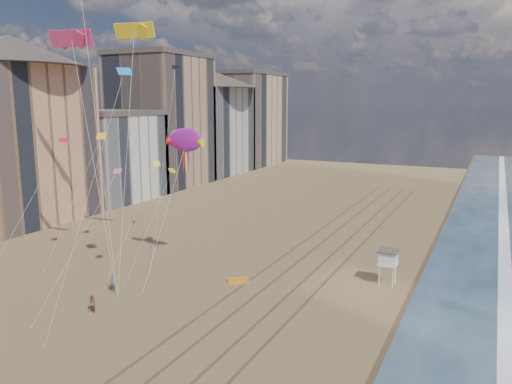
% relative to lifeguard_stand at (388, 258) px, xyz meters
% --- Properties ---
extents(wet_sand, '(260.00, 260.00, 0.00)m').
position_rel_lifeguard_stand_xyz_m(wet_sand, '(6.87, 9.36, -2.84)').
color(wet_sand, '#42301E').
rests_on(wet_sand, ground).
extents(foam, '(260.00, 260.00, 0.00)m').
position_rel_lifeguard_stand_xyz_m(foam, '(11.07, 9.36, -2.84)').
color(foam, white).
rests_on(foam, ground).
extents(tracks, '(7.68, 120.00, 0.01)m').
position_rel_lifeguard_stand_xyz_m(tracks, '(-9.58, -0.64, -2.83)').
color(tracks, brown).
rests_on(tracks, ground).
extents(buildings, '(34.72, 131.35, 29.00)m').
position_rel_lifeguard_stand_xyz_m(buildings, '(-57.87, 34.94, 10.71)').
color(buildings, '#C6B284').
rests_on(buildings, ground).
extents(lifeguard_stand, '(2.04, 2.04, 3.69)m').
position_rel_lifeguard_stand_xyz_m(lifeguard_stand, '(0.00, 0.00, 0.00)').
color(lifeguard_stand, white).
rests_on(lifeguard_stand, ground).
extents(grounded_kite, '(2.60, 2.41, 0.25)m').
position_rel_lifeguard_stand_xyz_m(grounded_kite, '(-14.30, -5.93, -2.72)').
color(grounded_kite, orange).
rests_on(grounded_kite, ground).
extents(show_kite, '(4.37, 4.44, 16.95)m').
position_rel_lifeguard_stand_xyz_m(show_kite, '(-21.10, -4.90, 11.71)').
color(show_kite, '#99178F').
rests_on(show_kite, ground).
extents(kite_flyer_a, '(0.76, 0.67, 1.75)m').
position_rel_lifeguard_stand_xyz_m(kite_flyer_a, '(-24.22, -13.69, -1.97)').
color(kite_flyer_a, slate).
rests_on(kite_flyer_a, ground).
extents(kite_flyer_b, '(0.97, 0.86, 1.67)m').
position_rel_lifeguard_stand_xyz_m(kite_flyer_b, '(-22.44, -18.50, -2.01)').
color(kite_flyer_b, '#8F5448').
rests_on(kite_flyer_b, ground).
extents(small_kites, '(13.99, 13.99, 12.38)m').
position_rel_lifeguard_stand_xyz_m(small_kites, '(-26.96, -7.81, 13.39)').
color(small_kites, '#2981DF').
rests_on(small_kites, ground).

